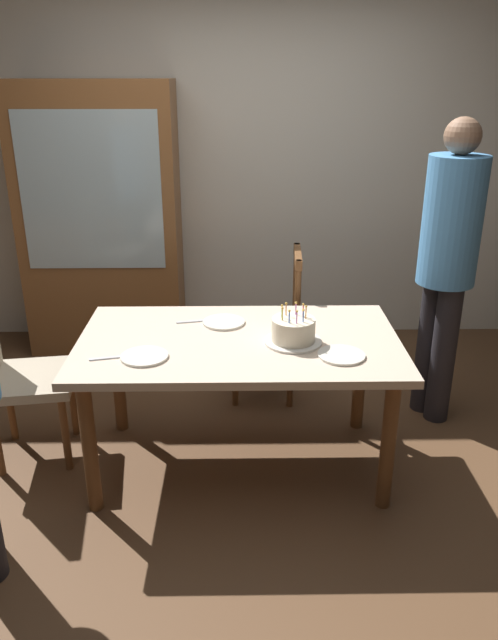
{
  "coord_description": "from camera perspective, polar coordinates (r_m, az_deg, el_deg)",
  "views": [
    {
      "loc": [
        0.01,
        -2.75,
        1.94
      ],
      "look_at": [
        0.05,
        0.0,
        0.82
      ],
      "focal_mm": 34.35,
      "sensor_mm": 36.0,
      "label": 1
    }
  ],
  "objects": [
    {
      "name": "ground",
      "position": [
        3.36,
        -0.87,
        -13.1
      ],
      "size": [
        6.4,
        6.4,
        0.0
      ],
      "primitive_type": "plane",
      "color": "brown"
    },
    {
      "name": "back_wall",
      "position": [
        4.64,
        -0.99,
        14.19
      ],
      "size": [
        6.4,
        0.1,
        2.6
      ],
      "primitive_type": "cube",
      "color": "silver",
      "rests_on": "ground"
    },
    {
      "name": "dining_table",
      "position": [
        3.04,
        -0.94,
        -3.29
      ],
      "size": [
        1.58,
        0.91,
        0.72
      ],
      "color": "beige",
      "rests_on": "ground"
    },
    {
      "name": "birthday_cake",
      "position": [
        2.95,
        4.14,
        -1.06
      ],
      "size": [
        0.28,
        0.28,
        0.19
      ],
      "color": "silver",
      "rests_on": "dining_table"
    },
    {
      "name": "plate_near_celebrant",
      "position": [
        2.85,
        -9.72,
        -3.36
      ],
      "size": [
        0.22,
        0.22,
        0.01
      ],
      "primitive_type": "cylinder",
      "color": "silver",
      "rests_on": "dining_table"
    },
    {
      "name": "plate_far_side",
      "position": [
        3.19,
        -2.37,
        -0.19
      ],
      "size": [
        0.22,
        0.22,
        0.01
      ],
      "primitive_type": "cylinder",
      "color": "silver",
      "rests_on": "dining_table"
    },
    {
      "name": "plate_near_guest",
      "position": [
        2.86,
        8.6,
        -3.25
      ],
      "size": [
        0.22,
        0.22,
        0.01
      ],
      "primitive_type": "cylinder",
      "color": "silver",
      "rests_on": "dining_table"
    },
    {
      "name": "fork_near_celebrant",
      "position": [
        2.88,
        -12.9,
        -3.46
      ],
      "size": [
        0.18,
        0.05,
        0.01
      ],
      "primitive_type": "cube",
      "rotation": [
        0.0,
        0.0,
        0.22
      ],
      "color": "silver",
      "rests_on": "dining_table"
    },
    {
      "name": "fork_far_side",
      "position": [
        3.22,
        -5.21,
        -0.12
      ],
      "size": [
        0.18,
        0.05,
        0.01
      ],
      "primitive_type": "cube",
      "rotation": [
        0.0,
        0.0,
        0.2
      ],
      "color": "silver",
      "rests_on": "dining_table"
    },
    {
      "name": "chair_spindle_back",
      "position": [
        3.83,
        1.83,
        -0.68
      ],
      "size": [
        0.46,
        0.46,
        0.95
      ],
      "color": "beige",
      "rests_on": "ground"
    },
    {
      "name": "chair_upholstered",
      "position": [
        3.39,
        -21.33,
        -4.07
      ],
      "size": [
        0.5,
        0.5,
        0.95
      ],
      "color": "tan",
      "rests_on": "ground"
    },
    {
      "name": "person_guest",
      "position": [
        3.58,
        18.01,
        5.63
      ],
      "size": [
        0.32,
        0.32,
        1.73
      ],
      "color": "#262328",
      "rests_on": "ground"
    },
    {
      "name": "china_cabinet",
      "position": [
        4.53,
        -13.59,
        8.91
      ],
      "size": [
        1.1,
        0.45,
        1.9
      ],
      "color": "brown",
      "rests_on": "ground"
    }
  ]
}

